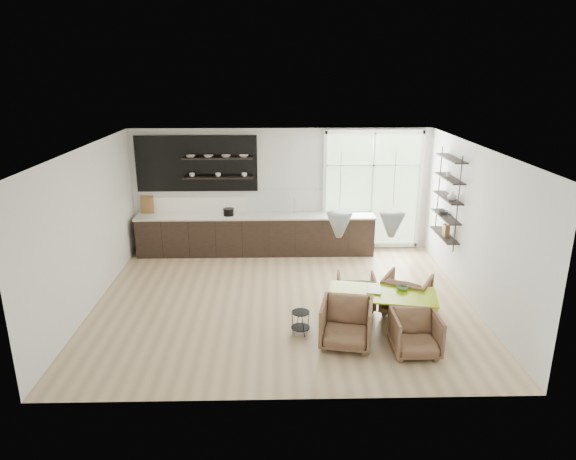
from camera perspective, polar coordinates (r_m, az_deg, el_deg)
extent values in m
cube|color=tan|center=(9.78, -0.53, -7.96)|extent=(7.00, 6.00, 0.01)
cube|color=white|center=(12.14, -0.77, 4.44)|extent=(7.00, 0.02, 2.90)
cube|color=white|center=(9.85, -21.38, 0.04)|extent=(0.02, 6.00, 2.90)
cube|color=white|center=(9.93, 20.07, 0.33)|extent=(0.02, 6.00, 2.90)
cube|color=white|center=(8.92, -0.59, 9.12)|extent=(7.00, 6.00, 0.01)
cube|color=#B2D1A5|center=(12.33, 9.31, 4.41)|extent=(2.20, 0.02, 2.70)
cube|color=white|center=(12.30, 9.33, 4.38)|extent=(2.30, 0.08, 2.80)
cone|color=#B1BBC0|center=(8.78, 5.70, 0.51)|extent=(0.44, 0.44, 0.42)
cone|color=#B1BBC0|center=(8.93, 11.44, 0.54)|extent=(0.44, 0.44, 0.42)
cylinder|color=black|center=(8.58, 5.86, 5.65)|extent=(0.01, 0.01, 0.89)
cylinder|color=black|center=(8.73, 11.76, 5.59)|extent=(0.01, 0.01, 0.89)
cube|color=black|center=(12.10, -3.57, -0.56)|extent=(5.50, 0.65, 0.90)
cube|color=silver|center=(11.96, -3.62, 1.58)|extent=(5.54, 0.69, 0.04)
cube|color=white|center=(12.20, -3.59, 3.26)|extent=(5.50, 0.02, 0.55)
cube|color=black|center=(12.11, -10.12, 7.28)|extent=(2.80, 0.06, 1.30)
cube|color=black|center=(11.88, -7.85, 7.92)|extent=(1.60, 0.28, 0.03)
cube|color=black|center=(11.97, -7.76, 5.80)|extent=(1.60, 0.28, 0.03)
cube|color=brown|center=(12.49, -15.38, 2.76)|extent=(0.30, 0.10, 0.42)
cylinder|color=silver|center=(12.00, 0.68, 2.66)|extent=(0.02, 0.02, 0.40)
imported|color=white|center=(11.96, -10.74, 8.04)|extent=(0.22, 0.22, 0.05)
imported|color=white|center=(11.90, -8.82, 8.10)|extent=(0.22, 0.22, 0.05)
imported|color=white|center=(11.86, -6.89, 8.14)|extent=(0.22, 0.22, 0.05)
imported|color=white|center=(11.83, -4.94, 8.18)|extent=(0.22, 0.22, 0.05)
imported|color=white|center=(12.04, -10.63, 6.04)|extent=(0.12, 0.12, 0.10)
imported|color=white|center=(11.95, -7.77, 6.10)|extent=(0.12, 0.12, 0.10)
imported|color=white|center=(11.90, -4.89, 6.15)|extent=(0.12, 0.12, 0.10)
cylinder|color=black|center=(11.96, -6.62, 1.95)|extent=(0.24, 0.24, 0.15)
cube|color=black|center=(10.36, 18.33, 2.64)|extent=(0.02, 0.02, 1.90)
cube|color=black|center=(11.46, 16.39, 4.20)|extent=(0.02, 0.02, 1.90)
cube|color=black|center=(11.12, 16.94, -0.54)|extent=(0.26, 1.20, 0.02)
cube|color=black|center=(11.01, 17.13, 1.44)|extent=(0.26, 1.20, 0.02)
cube|color=black|center=(10.91, 17.31, 3.46)|extent=(0.26, 1.20, 0.02)
cube|color=black|center=(10.82, 17.51, 5.51)|extent=(0.26, 1.20, 0.03)
cube|color=black|center=(10.75, 17.70, 7.59)|extent=(0.26, 1.20, 0.03)
imported|color=white|center=(10.65, 17.78, 3.69)|extent=(0.18, 0.18, 0.19)
imported|color=#333338|center=(11.18, 16.83, 1.92)|extent=(0.22, 0.22, 0.05)
imported|color=white|center=(10.90, 17.37, 5.93)|extent=(0.10, 0.10, 0.09)
cube|color=brown|center=(10.99, 17.16, -0.04)|extent=(0.10, 0.18, 0.24)
cube|color=#90BB01|center=(8.72, 10.44, -6.98)|extent=(1.89, 1.12, 0.03)
cube|color=#90BB01|center=(8.56, 4.60, -9.62)|extent=(0.05, 0.05, 0.62)
cube|color=#90BB01|center=(9.20, 5.03, -7.60)|extent=(0.05, 0.05, 0.62)
cube|color=#90BB01|center=(8.60, 16.02, -10.16)|extent=(0.05, 0.05, 0.62)
cube|color=#90BB01|center=(9.24, 15.60, -8.12)|extent=(0.05, 0.05, 0.62)
imported|color=brown|center=(9.53, 7.58, -6.74)|extent=(0.71, 0.73, 0.63)
imported|color=brown|center=(9.45, 13.03, -6.98)|extent=(1.06, 1.06, 0.72)
imported|color=brown|center=(8.26, 6.49, -10.30)|extent=(0.94, 0.96, 0.74)
imported|color=brown|center=(8.24, 13.98, -11.12)|extent=(0.71, 0.73, 0.66)
cylinder|color=black|center=(8.52, 1.41, -9.13)|extent=(0.30, 0.30, 0.02)
cylinder|color=black|center=(8.64, 1.40, -10.77)|extent=(0.31, 0.31, 0.01)
cylinder|color=black|center=(8.65, 2.28, -10.14)|extent=(0.01, 0.01, 0.39)
cylinder|color=black|center=(8.72, 1.10, -9.87)|extent=(0.01, 0.01, 0.39)
cylinder|color=black|center=(8.57, 0.51, -10.41)|extent=(0.01, 0.01, 0.39)
cylinder|color=black|center=(8.49, 1.71, -10.70)|extent=(0.01, 0.01, 0.39)
imported|color=white|center=(8.77, 8.79, -6.56)|extent=(0.30, 0.36, 0.03)
imported|color=#4C7955|center=(8.89, 12.57, -6.32)|extent=(0.21, 0.21, 0.06)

